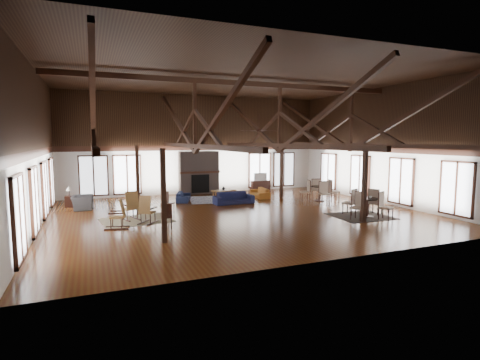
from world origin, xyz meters
name	(u,v)px	position (x,y,z in m)	size (l,w,h in m)	color
floor	(239,214)	(0.00, 0.00, 0.00)	(16.00, 16.00, 0.00)	#552F12
ceiling	(239,77)	(0.00, 0.00, 6.00)	(16.00, 14.00, 0.02)	black
wall_back	(197,145)	(0.00, 7.00, 3.00)	(16.00, 0.02, 6.00)	white
wall_front	(335,152)	(0.00, -7.00, 3.00)	(16.00, 0.02, 6.00)	white
wall_left	(34,148)	(-8.00, 0.00, 3.00)	(0.02, 14.00, 6.00)	white
wall_right	(382,146)	(8.00, 0.00, 3.00)	(0.02, 14.00, 6.00)	white
roof_truss	(239,123)	(0.00, 0.00, 4.03)	(15.60, 14.07, 3.14)	black
post_grid	(239,180)	(0.00, 0.00, 1.52)	(8.16, 7.16, 3.05)	black
fireplace	(199,173)	(0.00, 6.67, 1.29)	(2.50, 0.69, 2.60)	brown
ceiling_fan	(259,130)	(0.50, -1.00, 3.73)	(1.60, 1.60, 0.75)	black
sofa_navy_front	(234,198)	(0.70, 2.52, 0.30)	(2.06, 0.81, 0.60)	#141738
sofa_navy_left	(183,197)	(-1.53, 4.32, 0.24)	(0.65, 1.65, 0.48)	#172040
sofa_orange	(260,193)	(2.89, 4.02, 0.26)	(0.69, 1.76, 0.52)	#AC6421
coffee_table	(224,191)	(0.75, 4.21, 0.44)	(1.44, 1.01, 0.50)	brown
vase	(224,188)	(0.76, 4.29, 0.60)	(0.19, 0.19, 0.20)	#B2B2B2
armchair	(82,203)	(-6.57, 3.68, 0.33)	(0.90, 1.03, 0.67)	#333336
side_table_lamp	(69,199)	(-7.17, 4.67, 0.40)	(0.41, 0.41, 1.05)	black
rocking_chair_a	(131,207)	(-4.65, 0.40, 0.57)	(0.77, 1.05, 1.21)	olive
rocking_chair_b	(146,210)	(-4.15, -0.51, 0.53)	(0.90, 0.98, 1.13)	olive
rocking_chair_c	(120,214)	(-5.20, -0.94, 0.53)	(0.95, 0.63, 1.13)	olive
side_chair_a	(167,201)	(-3.03, 1.16, 0.60)	(0.61, 0.61, 1.04)	black
side_chair_b	(167,214)	(-3.59, -1.73, 0.58)	(0.50, 0.50, 0.99)	black
cafe_table_near	(367,204)	(4.84, -2.72, 0.57)	(2.19, 2.19, 1.14)	black
cafe_table_far	(320,191)	(5.34, 1.62, 0.56)	(2.21, 2.21, 1.13)	black
cup_near	(370,197)	(4.94, -2.78, 0.87)	(0.12, 0.12, 0.10)	#B2B2B2
cup_far	(320,185)	(5.32, 1.56, 0.86)	(0.13, 0.13, 0.10)	#B2B2B2
tv_console	(260,185)	(4.17, 6.75, 0.31)	(1.25, 0.47, 0.62)	black
television	(260,177)	(4.15, 6.75, 0.88)	(0.89, 0.12, 0.51)	#B2B2B2
rug_tan	(136,220)	(-4.47, 0.28, 0.01)	(2.70, 2.13, 0.01)	tan
rug_navy	(221,199)	(0.55, 4.11, 0.01)	(3.46, 2.59, 0.01)	#161B40
rug_dark	(361,216)	(4.68, -2.53, 0.01)	(2.35, 2.14, 0.01)	black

